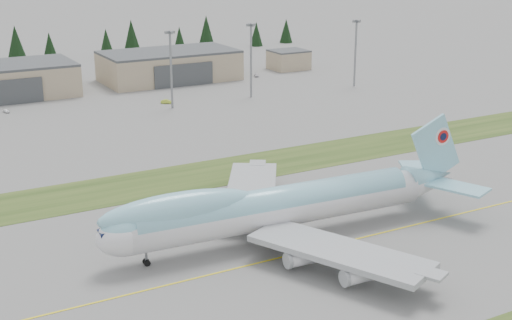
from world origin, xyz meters
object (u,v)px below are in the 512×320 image
boeing_747_freighter (277,206)px  hangar_right (169,66)px  service_vehicle_b (167,103)px  service_vehicle_a (6,113)px  service_vehicle_c (256,77)px

boeing_747_freighter → hangar_right: (38.89, 143.24, -0.87)m
service_vehicle_b → service_vehicle_a: bearing=108.6°
boeing_747_freighter → service_vehicle_b: boeing_747_freighter is taller
hangar_right → service_vehicle_a: bearing=-159.6°
service_vehicle_a → boeing_747_freighter: bearing=-89.9°
service_vehicle_b → service_vehicle_c: bearing=-28.7°
service_vehicle_b → service_vehicle_c: size_ratio=1.04×
boeing_747_freighter → service_vehicle_c: boeing_747_freighter is taller
boeing_747_freighter → service_vehicle_b: 110.76m
boeing_747_freighter → service_vehicle_a: 122.41m
hangar_right → service_vehicle_a: 66.86m
hangar_right → service_vehicle_c: bearing=-17.7°
boeing_747_freighter → service_vehicle_c: (69.87, 133.34, -6.26)m
boeing_747_freighter → service_vehicle_c: size_ratio=19.74×
hangar_right → service_vehicle_b: 38.80m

